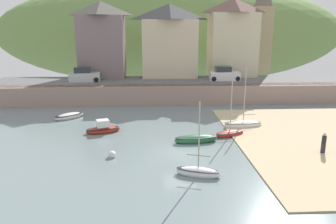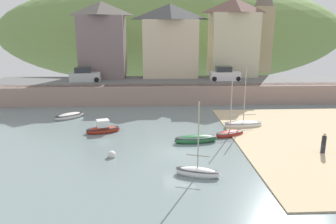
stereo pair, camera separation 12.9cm
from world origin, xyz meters
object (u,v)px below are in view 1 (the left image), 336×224
at_px(fishing_boat_green, 198,172).
at_px(parked_car_by_wall, 224,74).
at_px(person_on_slipway, 324,142).
at_px(dinghy_open_wooden, 243,124).
at_px(parked_car_near_slipway, 84,76).
at_px(mooring_buoy, 112,155).
at_px(sailboat_nearest_shore, 230,133).
at_px(waterfront_building_centre, 169,40).
at_px(sailboat_tall_mast, 103,129).
at_px(church_with_spire, 262,24).
at_px(waterfront_building_left, 102,39).
at_px(waterfront_building_right, 232,37).
at_px(sailboat_far_left, 69,116).
at_px(sailboat_blue_trim, 196,139).

bearing_deg(fishing_boat_green, parked_car_by_wall, 91.07).
bearing_deg(person_on_slipway, dinghy_open_wooden, 120.33).
bearing_deg(parked_car_near_slipway, mooring_buoy, -78.92).
bearing_deg(sailboat_nearest_shore, waterfront_building_centre, 79.63).
xyz_separation_m(sailboat_tall_mast, mooring_buoy, (1.53, -6.18, -0.14)).
height_order(church_with_spire, sailboat_nearest_shore, church_with_spire).
distance_m(waterfront_building_left, parked_car_near_slipway, 6.79).
distance_m(fishing_boat_green, mooring_buoy, 7.04).
distance_m(waterfront_building_right, mooring_buoy, 31.05).
xyz_separation_m(sailboat_far_left, fishing_boat_green, (12.00, -14.82, 0.05)).
bearing_deg(mooring_buoy, person_on_slipway, -0.69).
bearing_deg(parked_car_by_wall, waterfront_building_centre, 150.06).
bearing_deg(sailboat_nearest_shore, sailboat_far_left, 135.19).
height_order(waterfront_building_centre, church_with_spire, church_with_spire).
distance_m(church_with_spire, parked_car_by_wall, 13.35).
bearing_deg(sailboat_nearest_shore, parked_car_near_slipway, 112.00).
relative_size(fishing_boat_green, dinghy_open_wooden, 0.87).
distance_m(church_with_spire, dinghy_open_wooden, 26.28).
bearing_deg(sailboat_blue_trim, waterfront_building_centre, 84.68).
relative_size(sailboat_nearest_shore, dinghy_open_wooden, 0.87).
bearing_deg(waterfront_building_centre, dinghy_open_wooden, -71.45).
height_order(parked_car_near_slipway, mooring_buoy, parked_car_near_slipway).
bearing_deg(waterfront_building_centre, person_on_slipway, -67.92).
bearing_deg(dinghy_open_wooden, parked_car_near_slipway, 134.58).
distance_m(person_on_slipway, mooring_buoy, 16.39).
xyz_separation_m(sailboat_tall_mast, sailboat_blue_trim, (8.38, -3.19, -0.06)).
xyz_separation_m(person_on_slipway, mooring_buoy, (-16.37, 0.20, -0.80)).
distance_m(sailboat_tall_mast, sailboat_blue_trim, 8.96).
distance_m(waterfront_building_centre, sailboat_far_left, 20.12).
relative_size(waterfront_building_left, parked_car_by_wall, 2.61).
xyz_separation_m(sailboat_far_left, parked_car_by_wall, (19.15, 10.06, 2.98)).
distance_m(sailboat_tall_mast, dinghy_open_wooden, 13.66).
height_order(waterfront_building_centre, dinghy_open_wooden, waterfront_building_centre).
bearing_deg(fishing_boat_green, waterfront_building_left, 126.16).
height_order(sailboat_nearest_shore, fishing_boat_green, same).
relative_size(fishing_boat_green, parked_car_by_wall, 1.27).
relative_size(waterfront_building_right, sailboat_blue_trim, 2.90).
height_order(sailboat_blue_trim, mooring_buoy, sailboat_blue_trim).
height_order(dinghy_open_wooden, sailboat_blue_trim, dinghy_open_wooden).
bearing_deg(waterfront_building_right, parked_car_near_slipway, -168.07).
height_order(church_with_spire, fishing_boat_green, church_with_spire).
distance_m(waterfront_building_left, waterfront_building_centre, 9.85).
bearing_deg(parked_car_near_slipway, sailboat_nearest_shore, -50.84).
bearing_deg(parked_car_by_wall, sailboat_tall_mast, -133.01).
height_order(waterfront_building_left, sailboat_nearest_shore, waterfront_building_left).
height_order(parked_car_near_slipway, parked_car_by_wall, same).
bearing_deg(waterfront_building_left, fishing_boat_green, -70.94).
bearing_deg(waterfront_building_left, waterfront_building_centre, 0.00).
relative_size(sailboat_nearest_shore, parked_car_near_slipway, 1.24).
relative_size(church_with_spire, sailboat_nearest_shore, 2.84).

